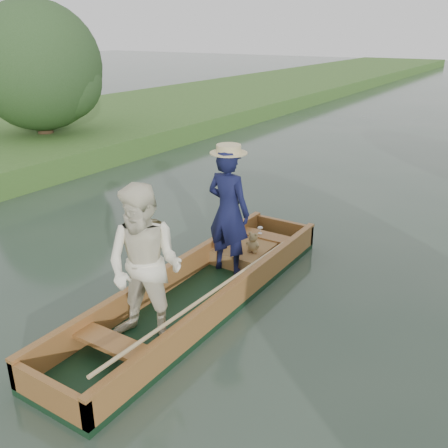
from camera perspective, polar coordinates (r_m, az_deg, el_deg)
The scene contains 3 objects.
ground at distance 6.81m, azimuth -2.76°, elevation -9.04°, with size 120.00×120.00×0.00m, color #283D30.
trees_far at distance 10.01m, azimuth 8.19°, elevation 15.06°, with size 21.18×4.40×4.25m.
punt at distance 6.34m, azimuth -3.95°, elevation -4.15°, with size 1.16×5.00×1.96m.
Camera 1 is at (3.44, -4.75, 3.45)m, focal length 40.00 mm.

